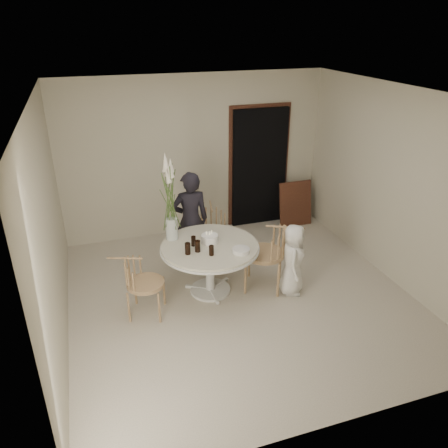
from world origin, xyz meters
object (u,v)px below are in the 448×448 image
object	(u,v)px
table	(210,252)
chair_left	(136,277)
girl	(190,220)
flower_vase	(170,200)
boy	(293,260)
birthday_cake	(210,239)
chair_right	(274,248)
chair_far	(212,225)

from	to	relation	value
table	chair_left	world-z (taller)	chair_left
girl	flower_vase	world-z (taller)	flower_vase
table	boy	size ratio (longest dim) A/B	1.30
table	birthday_cake	xyz separation A→B (m)	(0.02, 0.07, 0.17)
chair_right	flower_vase	size ratio (longest dim) A/B	0.80
girl	birthday_cake	world-z (taller)	girl
chair_right	girl	world-z (taller)	girl
girl	flower_vase	bearing A→B (deg)	52.12
chair_left	boy	xyz separation A→B (m)	(2.08, -0.18, -0.02)
table	chair_far	xyz separation A→B (m)	(0.33, 1.01, -0.09)
boy	birthday_cake	xyz separation A→B (m)	(-1.04, 0.44, 0.27)
chair_far	boy	distance (m)	1.56
girl	chair_far	bearing A→B (deg)	-148.96
chair_left	boy	size ratio (longest dim) A/B	0.81
chair_right	flower_vase	bearing A→B (deg)	-83.68
chair_far	chair_right	bearing A→B (deg)	-53.91
chair_far	chair_right	distance (m)	1.30
table	chair_far	distance (m)	1.07
boy	chair_left	bearing A→B (deg)	110.60
chair_far	chair_left	size ratio (longest dim) A/B	0.98
birthday_cake	flower_vase	xyz separation A→B (m)	(-0.46, 0.26, 0.52)
chair_right	chair_left	world-z (taller)	chair_right
chair_right	girl	distance (m)	1.34
table	chair_left	size ratio (longest dim) A/B	1.61
chair_far	girl	size ratio (longest dim) A/B	0.54
boy	flower_vase	world-z (taller)	flower_vase
chair_right	table	bearing A→B (deg)	-73.68
chair_far	birthday_cake	size ratio (longest dim) A/B	3.61
chair_right	chair_far	bearing A→B (deg)	-127.97
chair_left	flower_vase	size ratio (longest dim) A/B	0.68
table	chair_right	distance (m)	0.88
table	girl	world-z (taller)	girl
chair_far	chair_right	xyz separation A→B (m)	(0.53, -1.19, 0.11)
chair_far	girl	world-z (taller)	girl
chair_far	boy	world-z (taller)	boy
chair_right	birthday_cake	size ratio (longest dim) A/B	4.34
boy	birthday_cake	world-z (taller)	boy
chair_far	flower_vase	size ratio (longest dim) A/B	0.67
birthday_cake	flower_vase	size ratio (longest dim) A/B	0.18
chair_right	boy	bearing A→B (deg)	74.08
chair_right	flower_vase	distance (m)	1.55
boy	flower_vase	size ratio (longest dim) A/B	0.84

